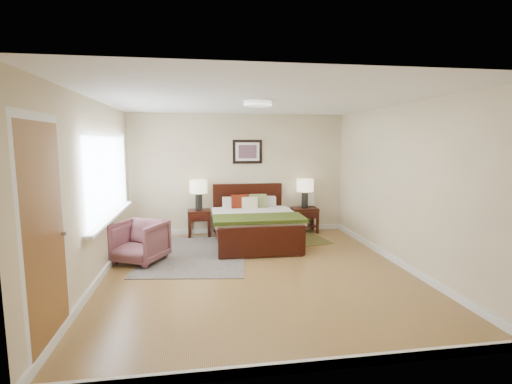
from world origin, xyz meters
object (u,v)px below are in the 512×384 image
rug_persian (196,254)px  lamp_left (199,189)px  nightstand_right (305,217)px  nightstand_left (199,216)px  armchair (140,242)px  lamp_right (305,188)px  bed (254,219)px

rug_persian → lamp_left: bearing=94.7°
nightstand_right → lamp_left: (-2.23, 0.01, 0.64)m
nightstand_left → armchair: bearing=-121.6°
nightstand_right → armchair: (-3.18, -1.55, 0.00)m
nightstand_right → rug_persian: (-2.30, -1.26, -0.33)m
lamp_left → nightstand_right: bearing=-0.4°
nightstand_right → lamp_right: lamp_right is taller
lamp_left → lamp_right: (2.23, 0.00, -0.01)m
rug_persian → nightstand_right: bearing=36.3°
lamp_left → lamp_right: lamp_left is taller
nightstand_right → lamp_right: size_ratio=0.87×
bed → lamp_right: lamp_right is taller
lamp_left → armchair: lamp_left is taller
lamp_right → armchair: size_ratio=0.83×
nightstand_right → lamp_left: size_ratio=0.87×
nightstand_right → lamp_right: bearing=90.0°
bed → armchair: size_ratio=2.60×
bed → nightstand_right: bearing=29.9°
nightstand_left → armchair: (-0.95, -1.54, -0.09)m
nightstand_left → nightstand_right: size_ratio=1.02×
armchair → rug_persian: 0.99m
nightstand_left → armchair: armchair is taller
nightstand_right → lamp_right: 0.63m
bed → nightstand_left: 1.24m
armchair → lamp_left: bearing=86.3°
nightstand_right → armchair: armchair is taller
nightstand_left → lamp_left: lamp_left is taller
nightstand_left → nightstand_right: 2.24m
lamp_left → rug_persian: (-0.07, -1.27, -0.97)m
nightstand_left → nightstand_right: bearing=0.2°
nightstand_right → lamp_left: lamp_left is taller
lamp_left → rug_persian: lamp_left is taller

